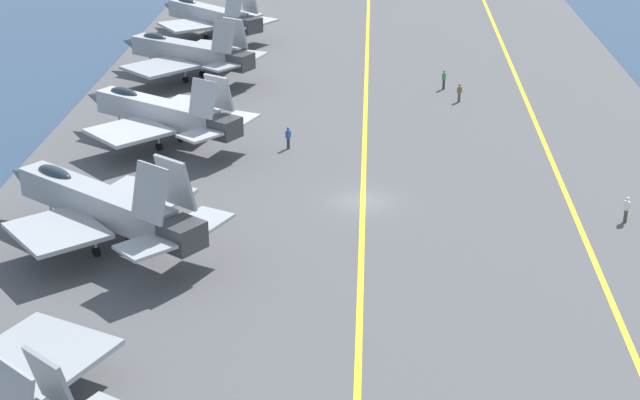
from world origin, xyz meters
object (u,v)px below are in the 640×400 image
at_px(parked_jet_third, 100,203).
at_px(crew_green_vest, 444,79).
at_px(crew_white_vest, 627,208).
at_px(crew_brown_vest, 459,92).
at_px(parked_jet_fourth, 160,112).
at_px(parked_jet_fifth, 186,52).
at_px(parked_jet_sixth, 209,15).
at_px(crew_blue_vest, 288,137).

relative_size(parked_jet_third, crew_green_vest, 8.93).
relative_size(crew_white_vest, crew_brown_vest, 1.06).
bearing_deg(parked_jet_third, parked_jet_fourth, -0.03).
relative_size(parked_jet_fifth, crew_brown_vest, 9.22).
xyz_separation_m(parked_jet_third, parked_jet_fourth, (18.18, -0.01, -0.18)).
bearing_deg(parked_jet_sixth, parked_jet_fifth, -178.79).
height_order(crew_white_vest, crew_brown_vest, crew_white_vest).
relative_size(parked_jet_sixth, crew_blue_vest, 8.33).
xyz_separation_m(parked_jet_fourth, crew_green_vest, (16.04, -23.08, -1.61)).
bearing_deg(parked_jet_fourth, parked_jet_sixth, 2.63).
xyz_separation_m(parked_jet_sixth, crew_blue_vest, (-35.42, -11.61, -1.46)).
bearing_deg(parked_jet_fifth, crew_white_vest, -132.56).
height_order(parked_jet_sixth, crew_brown_vest, parked_jet_sixth).
height_order(parked_jet_fourth, crew_white_vest, parked_jet_fourth).
height_order(parked_jet_fifth, crew_white_vest, parked_jet_fifth).
xyz_separation_m(parked_jet_third, parked_jet_fifth, (36.46, 1.25, -0.20)).
relative_size(parked_jet_fourth, crew_green_vest, 8.40).
distance_m(parked_jet_fifth, crew_brown_vest, 26.22).
bearing_deg(crew_brown_vest, parked_jet_fourth, 116.78).
xyz_separation_m(parked_jet_fifth, crew_white_vest, (-31.39, -34.18, -1.62)).
relative_size(parked_jet_fourth, crew_brown_vest, 9.20).
bearing_deg(parked_jet_fifth, parked_jet_fourth, -176.08).
distance_m(crew_brown_vest, crew_blue_vest, 19.09).
distance_m(parked_jet_fifth, crew_green_vest, 24.49).
xyz_separation_m(parked_jet_third, crew_brown_vest, (30.39, -24.21, -1.88)).
distance_m(parked_jet_fourth, parked_jet_fifth, 18.33).
relative_size(crew_brown_vest, crew_blue_vest, 0.94).
relative_size(parked_jet_third, crew_white_vest, 9.21).
bearing_deg(crew_blue_vest, crew_green_vest, -38.23).
xyz_separation_m(parked_jet_third, parked_jet_sixth, (53.05, 1.60, -0.36)).
bearing_deg(crew_blue_vest, crew_white_vest, -118.69).
height_order(parked_jet_fourth, parked_jet_fifth, parked_jet_fifth).
distance_m(parked_jet_third, parked_jet_fourth, 18.18).
distance_m(crew_white_vest, crew_blue_vest, 26.13).
distance_m(crew_brown_vest, crew_green_vest, 3.99).
height_order(parked_jet_third, crew_green_vest, parked_jet_third).
relative_size(crew_green_vest, crew_blue_vest, 1.03).
distance_m(parked_jet_fourth, crew_brown_vest, 27.16).
relative_size(parked_jet_third, parked_jet_fourth, 1.06).
bearing_deg(crew_green_vest, crew_blue_vest, 141.77).
distance_m(crew_white_vest, crew_brown_vest, 26.78).
xyz_separation_m(crew_brown_vest, crew_green_vest, (3.83, 1.12, 0.09)).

